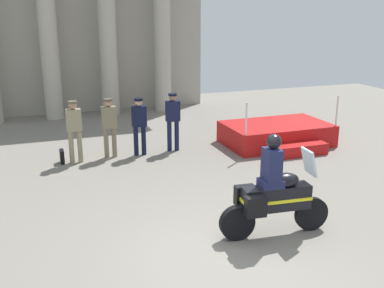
# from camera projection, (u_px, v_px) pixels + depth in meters

# --- Properties ---
(ground_plane) EXTENTS (28.74, 28.74, 0.00)m
(ground_plane) POSITION_uv_depth(u_px,v_px,m) (230.00, 255.00, 7.62)
(ground_plane) COLOR gray
(colonnade_backdrop) EXTENTS (10.18, 1.51, 7.58)m
(colonnade_backdrop) POSITION_uv_depth(u_px,v_px,m) (75.00, 10.00, 16.96)
(colonnade_backdrop) COLOR #A49F91
(colonnade_backdrop) RESTS_ON ground_plane
(reviewing_stand) EXTENTS (3.10, 2.40, 1.54)m
(reviewing_stand) POSITION_uv_depth(u_px,v_px,m) (277.00, 135.00, 13.78)
(reviewing_stand) COLOR #B71414
(reviewing_stand) RESTS_ON ground_plane
(officer_in_row_0) EXTENTS (0.39, 0.24, 1.67)m
(officer_in_row_0) POSITION_uv_depth(u_px,v_px,m) (74.00, 127.00, 11.98)
(officer_in_row_0) COLOR gray
(officer_in_row_0) RESTS_ON ground_plane
(officer_in_row_1) EXTENTS (0.39, 0.24, 1.64)m
(officer_in_row_1) POSITION_uv_depth(u_px,v_px,m) (109.00, 123.00, 12.42)
(officer_in_row_1) COLOR #7A7056
(officer_in_row_1) RESTS_ON ground_plane
(officer_in_row_2) EXTENTS (0.39, 0.24, 1.61)m
(officer_in_row_2) POSITION_uv_depth(u_px,v_px,m) (139.00, 122.00, 12.62)
(officer_in_row_2) COLOR black
(officer_in_row_2) RESTS_ON ground_plane
(officer_in_row_3) EXTENTS (0.39, 0.24, 1.67)m
(officer_in_row_3) POSITION_uv_depth(u_px,v_px,m) (173.00, 117.00, 13.01)
(officer_in_row_3) COLOR #141938
(officer_in_row_3) RESTS_ON ground_plane
(motorcycle_with_rider) EXTENTS (2.09, 0.73, 1.90)m
(motorcycle_with_rider) POSITION_uv_depth(u_px,v_px,m) (273.00, 194.00, 8.10)
(motorcycle_with_rider) COLOR black
(motorcycle_with_rider) RESTS_ON ground_plane
(briefcase_on_ground) EXTENTS (0.10, 0.32, 0.36)m
(briefcase_on_ground) POSITION_uv_depth(u_px,v_px,m) (62.00, 157.00, 12.16)
(briefcase_on_ground) COLOR black
(briefcase_on_ground) RESTS_ON ground_plane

